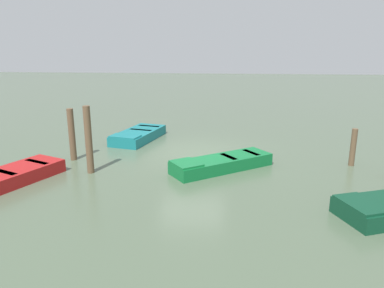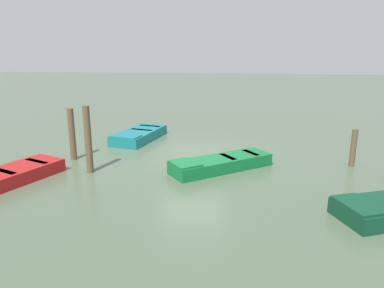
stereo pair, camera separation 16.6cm
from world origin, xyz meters
name	(u,v)px [view 1 (the left image)]	position (x,y,z in m)	size (l,w,h in m)	color
ground_plane	(192,153)	(0.00, 0.00, 0.00)	(80.00, 80.00, 0.00)	#475642
rowboat_green	(221,163)	(1.14, -1.81, 0.22)	(3.42, 2.87, 0.46)	#0F602D
rowboat_teal	(138,135)	(-2.49, 1.74, 0.22)	(1.96, 3.20, 0.46)	#14666B
mooring_piling_center	(353,147)	(5.55, -0.97, 0.64)	(0.19, 0.19, 1.28)	brown
mooring_piling_far_right	(72,135)	(-4.13, -1.24, 0.92)	(0.22, 0.22, 1.85)	brown
mooring_piling_near_right	(89,140)	(-3.03, -2.52, 1.08)	(0.22, 0.22, 2.16)	brown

